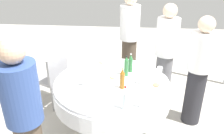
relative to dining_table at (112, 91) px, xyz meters
The scene contains 20 objects.
ground_plane 0.59m from the dining_table, ahead, with size 10.00×10.00×0.00m, color #B7B2A8.
dining_table is the anchor object (origin of this frame).
bottle_clear_east 0.67m from the dining_table, 162.03° to the right, with size 0.06×0.06×0.28m.
bottle_green_north 0.38m from the dining_table, 43.24° to the right, with size 0.06×0.06×0.29m.
bottle_amber_left 0.34m from the dining_table, 137.40° to the right, with size 0.06×0.06×0.28m.
bottle_green_front 0.48m from the dining_table, 36.80° to the right, with size 0.06×0.06×0.27m.
wine_glass_front 0.70m from the dining_table, 73.18° to the right, with size 0.07×0.07×0.15m.
wine_glass_near 0.45m from the dining_table, 93.55° to the right, with size 0.07×0.07×0.14m.
wine_glass_west 0.69m from the dining_table, 146.33° to the right, with size 0.06×0.06×0.14m.
wine_glass_south 0.44m from the dining_table, 111.81° to the left, with size 0.07×0.07×0.15m.
plate_rear 0.60m from the dining_table, 20.68° to the left, with size 0.20×0.20×0.04m.
plate_outer 0.18m from the dining_table, ahead, with size 0.21×0.21×0.04m.
plate_far 0.55m from the dining_table, 53.45° to the right, with size 0.20×0.20×0.02m.
plate_right 0.59m from the dining_table, 98.37° to the right, with size 0.21×0.21×0.04m.
spoon_north 0.38m from the dining_table, 152.49° to the left, with size 0.18×0.02×0.01m, color silver.
person_east 1.30m from the dining_table, ahead, with size 0.34×0.34×1.70m.
person_north 1.19m from the dining_table, 78.29° to the right, with size 0.34×0.34×1.57m.
person_left 1.12m from the dining_table, 44.77° to the right, with size 0.34×0.34×1.61m.
person_front 1.27m from the dining_table, 144.38° to the left, with size 0.34×0.34×1.66m.
chair_west 1.07m from the dining_table, 63.33° to the left, with size 0.54×0.54×0.87m.
Camera 1 is at (-2.67, -0.23, 2.26)m, focal length 37.85 mm.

